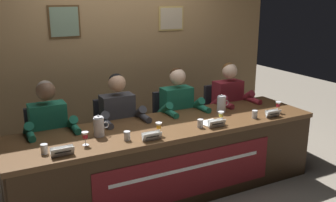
{
  "coord_description": "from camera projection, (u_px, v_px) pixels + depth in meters",
  "views": [
    {
      "loc": [
        -1.72,
        -3.29,
        2.04
      ],
      "look_at": [
        0.0,
        0.0,
        1.0
      ],
      "focal_mm": 40.42,
      "sensor_mm": 36.0,
      "label": 1
    }
  ],
  "objects": [
    {
      "name": "chair_far_right",
      "position": [
        221.0,
        120.0,
        5.02
      ],
      "size": [
        0.44,
        0.45,
        0.91
      ],
      "color": "black",
      "rests_on": "ground_plane"
    },
    {
      "name": "nameplate_far_right",
      "position": [
        273.0,
        113.0,
        4.15
      ],
      "size": [
        0.18,
        0.06,
        0.08
      ],
      "color": "white",
      "rests_on": "conference_table"
    },
    {
      "name": "water_cup_center_left",
      "position": [
        127.0,
        136.0,
        3.48
      ],
      "size": [
        0.06,
        0.06,
        0.08
      ],
      "color": "silver",
      "rests_on": "conference_table"
    },
    {
      "name": "nameplate_center_left",
      "position": [
        152.0,
        136.0,
        3.48
      ],
      "size": [
        0.19,
        0.06,
        0.08
      ],
      "color": "white",
      "rests_on": "conference_table"
    },
    {
      "name": "panelist_far_left",
      "position": [
        50.0,
        132.0,
        3.78
      ],
      "size": [
        0.51,
        0.48,
        1.23
      ],
      "color": "black",
      "rests_on": "ground_plane"
    },
    {
      "name": "juice_glass_far_right",
      "position": [
        278.0,
        105.0,
        4.3
      ],
      "size": [
        0.06,
        0.06,
        0.12
      ],
      "color": "white",
      "rests_on": "conference_table"
    },
    {
      "name": "conference_table",
      "position": [
        173.0,
        149.0,
        3.89
      ],
      "size": [
        3.28,
        0.85,
        0.75
      ],
      "color": "brown",
      "rests_on": "ground_plane"
    },
    {
      "name": "water_cup_far_right",
      "position": [
        255.0,
        115.0,
        4.11
      ],
      "size": [
        0.06,
        0.06,
        0.08
      ],
      "color": "silver",
      "rests_on": "conference_table"
    },
    {
      "name": "panelist_center_left",
      "position": [
        120.0,
        121.0,
        4.11
      ],
      "size": [
        0.51,
        0.48,
        1.23
      ],
      "color": "black",
      "rests_on": "ground_plane"
    },
    {
      "name": "ground_plane",
      "position": [
        168.0,
        189.0,
        4.12
      ],
      "size": [
        12.0,
        12.0,
        0.0
      ],
      "primitive_type": "plane",
      "color": "gray"
    },
    {
      "name": "juice_glass_far_left",
      "position": [
        85.0,
        136.0,
        3.35
      ],
      "size": [
        0.06,
        0.06,
        0.12
      ],
      "color": "white",
      "rests_on": "conference_table"
    },
    {
      "name": "juice_glass_center_left",
      "position": [
        159.0,
        126.0,
        3.6
      ],
      "size": [
        0.06,
        0.06,
        0.12
      ],
      "color": "white",
      "rests_on": "conference_table"
    },
    {
      "name": "nameplate_center_right",
      "position": [
        217.0,
        123.0,
        3.83
      ],
      "size": [
        0.19,
        0.06,
        0.08
      ],
      "color": "white",
      "rests_on": "conference_table"
    },
    {
      "name": "document_stack_center_right",
      "position": [
        210.0,
        123.0,
        3.95
      ],
      "size": [
        0.23,
        0.17,
        0.01
      ],
      "color": "white",
      "rests_on": "conference_table"
    },
    {
      "name": "panelist_center_right",
      "position": [
        180.0,
        112.0,
        4.45
      ],
      "size": [
        0.51,
        0.48,
        1.23
      ],
      "color": "black",
      "rests_on": "ground_plane"
    },
    {
      "name": "water_cup_far_left",
      "position": [
        44.0,
        149.0,
        3.18
      ],
      "size": [
        0.06,
        0.06,
        0.08
      ],
      "color": "silver",
      "rests_on": "conference_table"
    },
    {
      "name": "chair_center_right",
      "position": [
        172.0,
        129.0,
        4.69
      ],
      "size": [
        0.44,
        0.45,
        0.91
      ],
      "color": "black",
      "rests_on": "ground_plane"
    },
    {
      "name": "nameplate_far_left",
      "position": [
        62.0,
        151.0,
        3.14
      ],
      "size": [
        0.19,
        0.06,
        0.08
      ],
      "color": "white",
      "rests_on": "conference_table"
    },
    {
      "name": "juice_glass_center_right",
      "position": [
        221.0,
        115.0,
        3.94
      ],
      "size": [
        0.06,
        0.06,
        0.12
      ],
      "color": "white",
      "rests_on": "conference_table"
    },
    {
      "name": "chair_center_left",
      "position": [
        115.0,
        139.0,
        4.36
      ],
      "size": [
        0.44,
        0.45,
        0.91
      ],
      "color": "black",
      "rests_on": "ground_plane"
    },
    {
      "name": "water_pitcher_right_side",
      "position": [
        221.0,
        104.0,
        4.31
      ],
      "size": [
        0.15,
        0.1,
        0.21
      ],
      "color": "silver",
      "rests_on": "conference_table"
    },
    {
      "name": "panelist_far_right",
      "position": [
        231.0,
        104.0,
        4.78
      ],
      "size": [
        0.51,
        0.48,
        1.23
      ],
      "color": "black",
      "rests_on": "ground_plane"
    },
    {
      "name": "wall_back_panelled",
      "position": [
        121.0,
        54.0,
        4.91
      ],
      "size": [
        4.48,
        0.14,
        2.6
      ],
      "color": "#937047",
      "rests_on": "ground_plane"
    },
    {
      "name": "water_cup_center_right",
      "position": [
        200.0,
        124.0,
        3.82
      ],
      "size": [
        0.06,
        0.06,
        0.08
      ],
      "color": "silver",
      "rests_on": "conference_table"
    },
    {
      "name": "chair_far_left",
      "position": [
        49.0,
        151.0,
        4.03
      ],
      "size": [
        0.44,
        0.45,
        0.91
      ],
      "color": "black",
      "rests_on": "ground_plane"
    },
    {
      "name": "water_pitcher_left_side",
      "position": [
        99.0,
        126.0,
        3.57
      ],
      "size": [
        0.15,
        0.1,
        0.21
      ],
      "color": "silver",
      "rests_on": "conference_table"
    }
  ]
}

